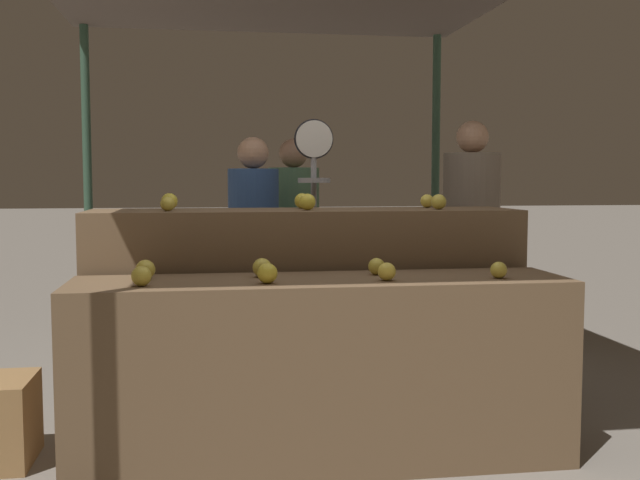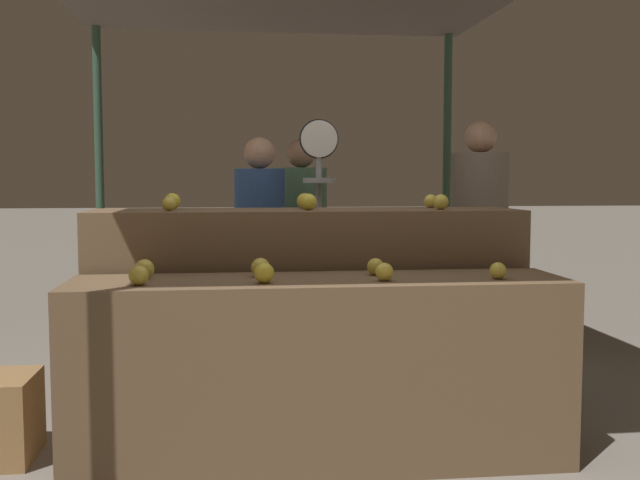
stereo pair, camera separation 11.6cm
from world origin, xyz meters
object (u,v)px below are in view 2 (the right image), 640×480
Objects in this scene: person_customer_right at (301,233)px; person_vendor_at_scale at (260,238)px; person_customer_left at (479,226)px; produce_scale at (319,196)px.

person_vendor_at_scale is at bearing 73.24° from person_customer_right.
person_vendor_at_scale is 0.99× the size of person_customer_right.
person_customer_left is (1.51, 0.08, 0.06)m from person_vendor_at_scale.
person_customer_left is 1.25m from person_customer_right.
person_customer_left is at bearing 19.02° from produce_scale.
person_customer_left is at bearing -179.45° from person_vendor_at_scale.
person_customer_right is (0.31, 0.44, 0.00)m from person_vendor_at_scale.
person_vendor_at_scale is 0.54m from person_customer_right.
person_customer_right reaches higher than person_vendor_at_scale.
person_customer_left is (1.16, 0.40, -0.22)m from produce_scale.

